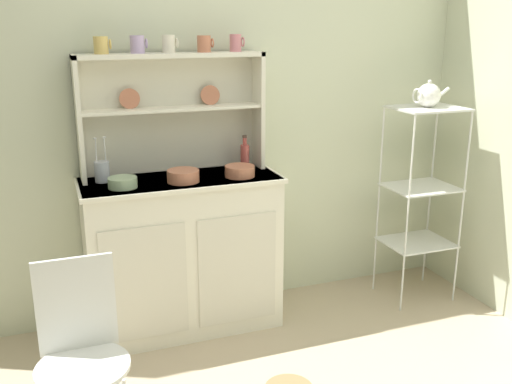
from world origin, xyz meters
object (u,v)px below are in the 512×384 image
object	(u,v)px
porcelain_teapot	(429,95)
bakers_rack	(422,180)
cup_gold_0	(101,45)
utensil_jar	(102,171)
wire_chair	(80,344)
bowl_mixing_large	(123,182)
hutch_shelf_unit	(171,103)
jam_bottle	(245,155)
hutch_cabinet	(183,253)

from	to	relation	value
porcelain_teapot	bakers_rack	bearing A→B (deg)	0.00
cup_gold_0	utensil_jar	xyz separation A→B (m)	(-0.05, -0.04, -0.65)
wire_chair	utensil_jar	xyz separation A→B (m)	(0.22, 0.98, 0.44)
wire_chair	bowl_mixing_large	world-z (taller)	bowl_mixing_large
hutch_shelf_unit	jam_bottle	world-z (taller)	hutch_shelf_unit
hutch_cabinet	utensil_jar	bearing A→B (deg)	169.10
wire_chair	cup_gold_0	distance (m)	1.52
bakers_rack	cup_gold_0	size ratio (longest dim) A/B	13.98
wire_chair	utensil_jar	bearing A→B (deg)	48.25
bakers_rack	bowl_mixing_large	xyz separation A→B (m)	(-1.81, 0.05, 0.15)
porcelain_teapot	hutch_cabinet	bearing A→B (deg)	175.20
jam_bottle	porcelain_teapot	distance (m)	1.15
bakers_rack	utensil_jar	bearing A→B (deg)	173.88
bakers_rack	jam_bottle	size ratio (longest dim) A/B	6.30
hutch_shelf_unit	cup_gold_0	distance (m)	0.48
bakers_rack	porcelain_teapot	xyz separation A→B (m)	(-0.00, 0.00, 0.52)
wire_chair	cup_gold_0	world-z (taller)	cup_gold_0
bakers_rack	jam_bottle	bearing A→B (deg)	168.98
hutch_cabinet	wire_chair	distance (m)	1.10
wire_chair	jam_bottle	distance (m)	1.50
porcelain_teapot	hutch_shelf_unit	bearing A→B (deg)	169.02
bakers_rack	porcelain_teapot	world-z (taller)	porcelain_teapot
hutch_cabinet	bakers_rack	distance (m)	1.53
hutch_shelf_unit	bowl_mixing_large	size ratio (longest dim) A/B	6.81
bakers_rack	porcelain_teapot	size ratio (longest dim) A/B	5.32
hutch_cabinet	utensil_jar	distance (m)	0.64
jam_bottle	porcelain_teapot	world-z (taller)	porcelain_teapot
bowl_mixing_large	utensil_jar	distance (m)	0.18
hutch_shelf_unit	bakers_rack	distance (m)	1.60
cup_gold_0	bowl_mixing_large	world-z (taller)	cup_gold_0
hutch_shelf_unit	cup_gold_0	xyz separation A→B (m)	(-0.36, -0.04, 0.32)
hutch_cabinet	porcelain_teapot	distance (m)	1.71
bakers_rack	porcelain_teapot	bearing A→B (deg)	180.00
utensil_jar	hutch_cabinet	bearing A→B (deg)	-10.90
bowl_mixing_large	jam_bottle	xyz separation A→B (m)	(0.72, 0.16, 0.05)
bowl_mixing_large	cup_gold_0	bearing A→B (deg)	100.52
utensil_jar	hutch_shelf_unit	bearing A→B (deg)	11.97
wire_chair	jam_bottle	xyz separation A→B (m)	(1.03, 0.99, 0.46)
cup_gold_0	bowl_mixing_large	xyz separation A→B (m)	(0.04, -0.20, -0.68)
bowl_mixing_large	jam_bottle	bearing A→B (deg)	12.44
wire_chair	porcelain_teapot	distance (m)	2.38
hutch_shelf_unit	wire_chair	xyz separation A→B (m)	(-0.62, -1.07, -0.77)
cup_gold_0	wire_chair	bearing A→B (deg)	-104.57
bakers_rack	bowl_mixing_large	distance (m)	1.82
hutch_cabinet	porcelain_teapot	bearing A→B (deg)	-4.80
bakers_rack	wire_chair	size ratio (longest dim) A/B	1.45
porcelain_teapot	bowl_mixing_large	bearing A→B (deg)	178.36
utensil_jar	bakers_rack	bearing A→B (deg)	-6.12
wire_chair	porcelain_teapot	size ratio (longest dim) A/B	3.67
wire_chair	bowl_mixing_large	xyz separation A→B (m)	(0.30, 0.83, 0.41)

